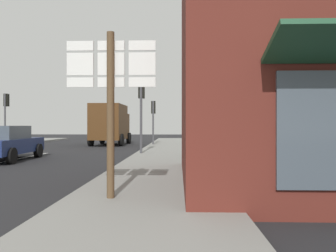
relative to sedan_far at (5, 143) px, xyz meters
name	(u,v)px	position (x,y,z in m)	size (l,w,h in m)	color
ground_plane	(30,157)	(0.24, 1.85, -0.76)	(80.00, 80.00, 0.00)	#232326
sidewalk_right	(165,160)	(6.76, -0.15, -0.69)	(3.16, 44.00, 0.14)	gray
sedan_far	(5,143)	(0.00, 0.00, 0.00)	(2.12, 4.28, 1.47)	navy
delivery_truck	(110,123)	(2.11, 11.34, 0.89)	(2.52, 5.02, 3.05)	#4C2D14
route_sign_post	(111,97)	(6.06, -7.52, 1.24)	(1.66, 0.14, 3.20)	brown
traffic_light_near_right	(141,100)	(5.49, 2.51, 2.00)	(0.30, 0.49, 3.72)	#47474C
traffic_light_far_right	(153,113)	(5.49, 10.11, 1.65)	(0.30, 0.49, 3.26)	#47474C
traffic_light_far_left	(6,107)	(-5.01, 9.49, 2.02)	(0.30, 0.49, 3.76)	#47474C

